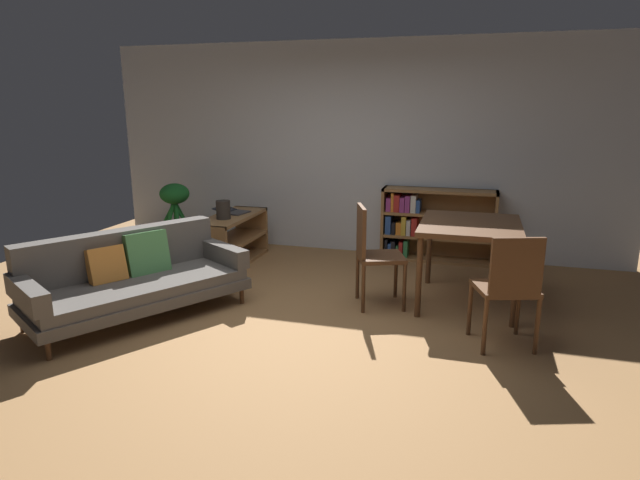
# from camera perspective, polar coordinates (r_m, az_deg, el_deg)

# --- Properties ---
(ground_plane) EXTENTS (8.16, 8.16, 0.00)m
(ground_plane) POSITION_cam_1_polar(r_m,az_deg,el_deg) (4.83, -3.51, -9.11)
(ground_plane) COLOR #9E7042
(back_wall_panel) EXTENTS (6.80, 0.10, 2.70)m
(back_wall_panel) POSITION_cam_1_polar(r_m,az_deg,el_deg) (7.05, 3.90, 9.63)
(back_wall_panel) COLOR silver
(back_wall_panel) RESTS_ON ground_plane
(fabric_couch) EXTENTS (1.71, 2.10, 0.77)m
(fabric_couch) POSITION_cam_1_polar(r_m,az_deg,el_deg) (5.26, -19.31, -3.69)
(fabric_couch) COLOR #56351E
(fabric_couch) RESTS_ON ground_plane
(media_console) EXTENTS (0.45, 1.24, 0.60)m
(media_console) POSITION_cam_1_polar(r_m,az_deg,el_deg) (6.68, -9.33, 0.05)
(media_console) COLOR olive
(media_console) RESTS_ON ground_plane
(open_laptop) EXTENTS (0.45, 0.35, 0.06)m
(open_laptop) POSITION_cam_1_polar(r_m,az_deg,el_deg) (6.78, -9.24, 3.03)
(open_laptop) COLOR #333338
(open_laptop) RESTS_ON media_console
(desk_speaker) EXTENTS (0.17, 0.17, 0.22)m
(desk_speaker) POSITION_cam_1_polar(r_m,az_deg,el_deg) (6.42, -10.25, 3.18)
(desk_speaker) COLOR #2D2823
(desk_speaker) RESTS_ON media_console
(potted_floor_plant) EXTENTS (0.50, 0.49, 0.92)m
(potted_floor_plant) POSITION_cam_1_polar(r_m,az_deg,el_deg) (7.23, -15.09, 2.72)
(potted_floor_plant) COLOR #333338
(potted_floor_plant) RESTS_ON ground_plane
(dining_table) EXTENTS (0.93, 1.11, 0.81)m
(dining_table) POSITION_cam_1_polar(r_m,az_deg,el_deg) (5.35, 15.66, 0.85)
(dining_table) COLOR #56351E
(dining_table) RESTS_ON ground_plane
(dining_chair_near) EXTENTS (0.56, 0.54, 0.95)m
(dining_chair_near) POSITION_cam_1_polar(r_m,az_deg,el_deg) (4.46, 19.44, -4.47)
(dining_chair_near) COLOR #56351E
(dining_chair_near) RESTS_ON ground_plane
(dining_chair_far) EXTENTS (0.55, 0.54, 0.99)m
(dining_chair_far) POSITION_cam_1_polar(r_m,az_deg,el_deg) (5.15, 5.64, -1.11)
(dining_chair_far) COLOR #56351E
(dining_chair_far) RESTS_ON ground_plane
(bookshelf) EXTENTS (1.38, 0.32, 0.90)m
(bookshelf) POSITION_cam_1_polar(r_m,az_deg,el_deg) (6.85, 11.45, 1.67)
(bookshelf) COLOR olive
(bookshelf) RESTS_ON ground_plane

